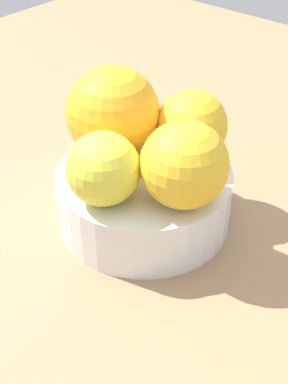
{
  "coord_description": "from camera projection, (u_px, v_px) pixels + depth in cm",
  "views": [
    {
      "loc": [
        25.68,
        -29.96,
        32.83
      ],
      "look_at": [
        0.0,
        0.0,
        3.18
      ],
      "focal_mm": 50.97,
      "sensor_mm": 36.0,
      "label": 1
    }
  ],
  "objects": [
    {
      "name": "orange_in_bowl_0",
      "position": [
        184.0,
        165.0,
        0.43
      ],
      "size": [
        7.14,
        7.14,
        7.14
      ],
      "primitive_type": "sphere",
      "color": "yellow",
      "rests_on": "fruit_bowl"
    },
    {
      "name": "fruit_bowl",
      "position": [
        144.0,
        198.0,
        0.5
      ],
      "size": [
        15.83,
        15.83,
        5.3
      ],
      "color": "white",
      "rests_on": "ground_plane"
    },
    {
      "name": "orange_in_bowl_1",
      "position": [
        113.0,
        113.0,
        0.48
      ],
      "size": [
        8.43,
        8.43,
        8.43
      ],
      "primitive_type": "sphere",
      "color": "#F9A823",
      "rests_on": "fruit_bowl"
    },
    {
      "name": "orange_in_bowl_2",
      "position": [
        100.0,
        167.0,
        0.43
      ],
      "size": [
        6.09,
        6.09,
        6.09
      ],
      "primitive_type": "sphere",
      "color": "yellow",
      "rests_on": "fruit_bowl"
    },
    {
      "name": "ground_plane",
      "position": [
        144.0,
        227.0,
        0.52
      ],
      "size": [
        110.0,
        110.0,
        2.0
      ],
      "primitive_type": "cube",
      "color": "#997551"
    },
    {
      "name": "orange_in_bowl_3",
      "position": [
        192.0,
        126.0,
        0.48
      ],
      "size": [
        6.42,
        6.42,
        6.42
      ],
      "primitive_type": "sphere",
      "color": "yellow",
      "rests_on": "fruit_bowl"
    }
  ]
}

